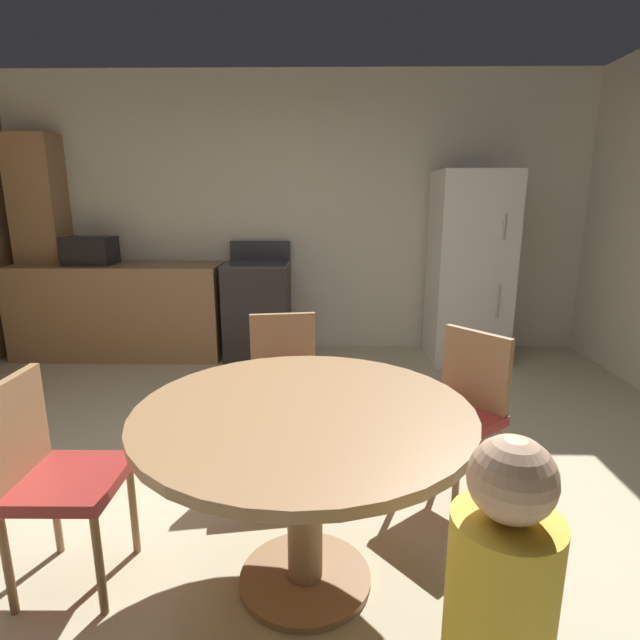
% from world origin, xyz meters
% --- Properties ---
extents(ground_plane, '(14.00, 14.00, 0.00)m').
position_xyz_m(ground_plane, '(0.00, 0.00, 0.00)').
color(ground_plane, beige).
extents(wall_back, '(6.01, 0.12, 2.70)m').
position_xyz_m(wall_back, '(0.00, 2.99, 1.35)').
color(wall_back, silver).
rests_on(wall_back, ground).
extents(kitchen_counter, '(1.99, 0.60, 0.90)m').
position_xyz_m(kitchen_counter, '(-1.71, 2.59, 0.45)').
color(kitchen_counter, '#9E754C').
rests_on(kitchen_counter, ground).
extents(pantry_column, '(0.44, 0.36, 2.10)m').
position_xyz_m(pantry_column, '(-2.49, 2.77, 1.05)').
color(pantry_column, '#9E754C').
rests_on(pantry_column, ground).
extents(oven_range, '(0.60, 0.60, 1.10)m').
position_xyz_m(oven_range, '(-0.37, 2.59, 0.47)').
color(oven_range, '#2D2B28').
rests_on(oven_range, ground).
extents(refrigerator, '(0.68, 0.68, 1.76)m').
position_xyz_m(refrigerator, '(1.63, 2.54, 0.88)').
color(refrigerator, white).
rests_on(refrigerator, ground).
extents(microwave, '(0.44, 0.32, 0.26)m').
position_xyz_m(microwave, '(-1.95, 2.59, 1.03)').
color(microwave, black).
rests_on(microwave, kitchen_counter).
extents(dining_table, '(1.27, 1.27, 0.76)m').
position_xyz_m(dining_table, '(0.23, -0.42, 0.61)').
color(dining_table, '#9E754C').
rests_on(dining_table, ground).
extents(chair_north, '(0.46, 0.46, 0.87)m').
position_xyz_m(chair_north, '(0.07, 0.55, 0.50)').
color(chair_north, '#9E754C').
rests_on(chair_north, ground).
extents(chair_northeast, '(0.56, 0.56, 0.87)m').
position_xyz_m(chair_northeast, '(0.98, 0.21, 0.50)').
color(chair_northeast, '#9E754C').
rests_on(chair_northeast, ground).
extents(chair_west, '(0.40, 0.40, 0.87)m').
position_xyz_m(chair_west, '(-0.76, -0.43, 0.50)').
color(chair_west, '#9E754C').
rests_on(chair_west, ground).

